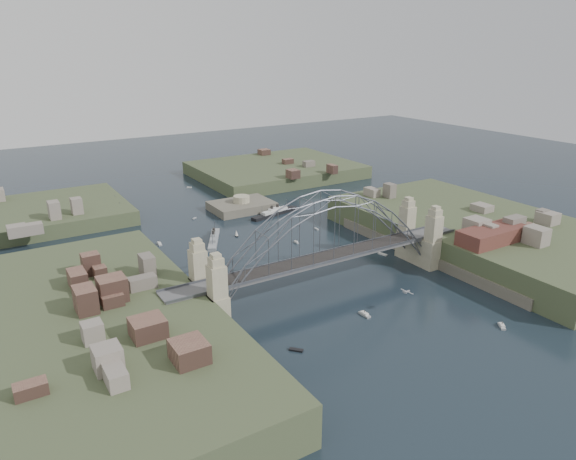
{
  "coord_description": "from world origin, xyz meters",
  "views": [
    {
      "loc": [
        -70.66,
        -96.3,
        57.56
      ],
      "look_at": [
        0.0,
        18.0,
        10.0
      ],
      "focal_mm": 32.63,
      "sensor_mm": 36.0,
      "label": 1
    }
  ],
  "objects_px": {
    "bridge": "(327,242)",
    "ocean_liner": "(275,213)",
    "fort_island": "(242,211)",
    "wharf_shed": "(492,235)",
    "naval_cruiser_far": "(118,210)",
    "naval_cruiser_near": "(214,239)"
  },
  "relations": [
    {
      "from": "bridge",
      "to": "ocean_liner",
      "type": "relative_size",
      "value": 4.09
    },
    {
      "from": "fort_island",
      "to": "wharf_shed",
      "type": "relative_size",
      "value": 1.1
    },
    {
      "from": "bridge",
      "to": "ocean_liner",
      "type": "xyz_separation_m",
      "value": [
        19.33,
        58.36,
        -11.54
      ]
    },
    {
      "from": "naval_cruiser_far",
      "to": "ocean_liner",
      "type": "xyz_separation_m",
      "value": [
        47.1,
        -32.03,
        -0.12
      ]
    },
    {
      "from": "naval_cruiser_far",
      "to": "bridge",
      "type": "bearing_deg",
      "value": -72.92
    },
    {
      "from": "bridge",
      "to": "fort_island",
      "type": "bearing_deg",
      "value": 80.27
    },
    {
      "from": "bridge",
      "to": "wharf_shed",
      "type": "xyz_separation_m",
      "value": [
        44.0,
        -14.0,
        -2.32
      ]
    },
    {
      "from": "fort_island",
      "to": "ocean_liner",
      "type": "height_order",
      "value": "fort_island"
    },
    {
      "from": "naval_cruiser_near",
      "to": "naval_cruiser_far",
      "type": "xyz_separation_m",
      "value": [
        -17.43,
        45.35,
        0.06
      ]
    },
    {
      "from": "fort_island",
      "to": "naval_cruiser_far",
      "type": "distance_m",
      "value": 44.71
    },
    {
      "from": "wharf_shed",
      "to": "fort_island",
      "type": "bearing_deg",
      "value": 110.85
    },
    {
      "from": "bridge",
      "to": "wharf_shed",
      "type": "bearing_deg",
      "value": -17.65
    },
    {
      "from": "fort_island",
      "to": "ocean_liner",
      "type": "relative_size",
      "value": 1.07
    },
    {
      "from": "bridge",
      "to": "ocean_liner",
      "type": "distance_m",
      "value": 62.55
    },
    {
      "from": "naval_cruiser_near",
      "to": "ocean_liner",
      "type": "xyz_separation_m",
      "value": [
        29.67,
        13.32,
        -0.06
      ]
    },
    {
      "from": "wharf_shed",
      "to": "ocean_liner",
      "type": "relative_size",
      "value": 0.97
    },
    {
      "from": "naval_cruiser_near",
      "to": "naval_cruiser_far",
      "type": "height_order",
      "value": "naval_cruiser_far"
    },
    {
      "from": "wharf_shed",
      "to": "naval_cruiser_near",
      "type": "distance_m",
      "value": 80.76
    },
    {
      "from": "fort_island",
      "to": "naval_cruiser_near",
      "type": "bearing_deg",
      "value": -131.83
    },
    {
      "from": "wharf_shed",
      "to": "naval_cruiser_far",
      "type": "distance_m",
      "value": 127.01
    },
    {
      "from": "wharf_shed",
      "to": "ocean_liner",
      "type": "distance_m",
      "value": 77.0
    },
    {
      "from": "bridge",
      "to": "naval_cruiser_near",
      "type": "bearing_deg",
      "value": 102.93
    }
  ]
}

